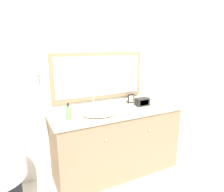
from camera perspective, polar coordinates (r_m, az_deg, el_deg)
name	(u,v)px	position (r m, az deg, el deg)	size (l,w,h in m)	color
ground_plane	(128,183)	(2.80, 4.56, -23.63)	(14.00, 14.00, 0.00)	silver
wall_back	(106,78)	(2.80, -1.68, 5.12)	(8.00, 0.18, 2.55)	silver
vanity_counter	(117,142)	(2.78, 1.46, -12.89)	(1.74, 0.61, 0.90)	#937556
sink_basin	(100,112)	(2.48, -3.51, -4.63)	(0.46, 0.42, 0.21)	white
soap_bottle	(68,113)	(2.32, -12.40, -4.66)	(0.06, 0.06, 0.20)	#709966
appliance_box	(142,102)	(2.83, 8.62, -1.65)	(0.19, 0.11, 0.11)	black
picture_frame	(131,99)	(2.92, 5.40, -0.76)	(0.09, 0.01, 0.14)	black
hand_towel_near_sink	(129,107)	(2.69, 4.88, -3.09)	(0.14, 0.10, 0.04)	white
hand_towel_far_corner	(165,103)	(2.93, 14.98, -1.97)	(0.17, 0.10, 0.05)	silver
metal_tray	(150,101)	(3.05, 10.74, -1.51)	(0.20, 0.10, 0.01)	#ADADB2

